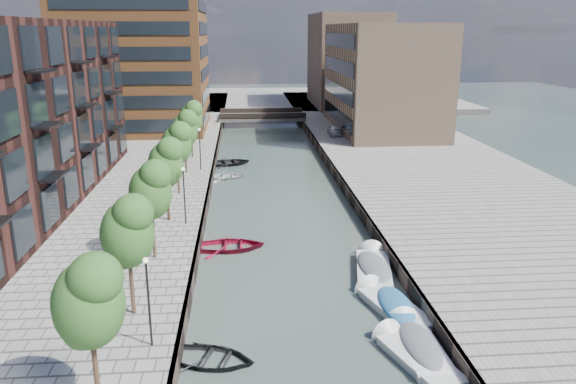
{
  "coord_description": "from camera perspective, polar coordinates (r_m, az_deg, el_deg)",
  "views": [
    {
      "loc": [
        -3.04,
        -14.11,
        14.27
      ],
      "look_at": [
        0.0,
        22.87,
        3.5
      ],
      "focal_mm": 35.0,
      "sensor_mm": 36.0,
      "label": 1
    }
  ],
  "objects": [
    {
      "name": "water",
      "position": [
        56.04,
        -1.43,
        1.43
      ],
      "size": [
        300.0,
        300.0,
        0.0
      ],
      "primitive_type": "plane",
      "color": "#38473F",
      "rests_on": "ground"
    },
    {
      "name": "quay_right",
      "position": [
        58.99,
        14.28,
        2.18
      ],
      "size": [
        20.0,
        140.0,
        1.0
      ],
      "primitive_type": "cube",
      "color": "gray",
      "rests_on": "ground"
    },
    {
      "name": "quay_wall_left",
      "position": [
        55.92,
        -7.69,
        1.78
      ],
      "size": [
        0.25,
        140.0,
        1.0
      ],
      "primitive_type": "cube",
      "color": "#332823",
      "rests_on": "ground"
    },
    {
      "name": "quay_wall_right",
      "position": [
        56.58,
        4.75,
        2.04
      ],
      "size": [
        0.25,
        140.0,
        1.0
      ],
      "primitive_type": "cube",
      "color": "#332823",
      "rests_on": "ground"
    },
    {
      "name": "far_closure",
      "position": [
        114.98,
        -3.19,
        9.28
      ],
      "size": [
        80.0,
        40.0,
        1.0
      ],
      "primitive_type": "cube",
      "color": "gray",
      "rests_on": "ground"
    },
    {
      "name": "apartment_block",
      "position": [
        47.67,
        -25.7,
        7.04
      ],
      "size": [
        8.0,
        38.0,
        14.0
      ],
      "primitive_type": "cube",
      "color": "black",
      "rests_on": "quay_left"
    },
    {
      "name": "tower",
      "position": [
        80.35,
        -15.38,
        16.87
      ],
      "size": [
        18.0,
        18.0,
        30.0
      ],
      "primitive_type": "cube",
      "color": "brown",
      "rests_on": "quay_left"
    },
    {
      "name": "tan_block_near",
      "position": [
        78.71,
        9.51,
        11.4
      ],
      "size": [
        12.0,
        25.0,
        14.0
      ],
      "primitive_type": "cube",
      "color": "#9C7A5F",
      "rests_on": "quay_right"
    },
    {
      "name": "tan_block_far",
      "position": [
        104.0,
        6.02,
        13.2
      ],
      "size": [
        12.0,
        20.0,
        16.0
      ],
      "primitive_type": "cube",
      "color": "#9C7A5F",
      "rests_on": "quay_right"
    },
    {
      "name": "bridge",
      "position": [
        87.12,
        -2.67,
        7.67
      ],
      "size": [
        13.0,
        6.0,
        1.3
      ],
      "color": "gray",
      "rests_on": "ground"
    },
    {
      "name": "tree_0",
      "position": [
        20.93,
        -19.65,
        -10.19
      ],
      "size": [
        2.5,
        2.5,
        5.95
      ],
      "color": "#382619",
      "rests_on": "quay_left"
    },
    {
      "name": "tree_1",
      "position": [
        27.22,
        -16.03,
        -3.7
      ],
      "size": [
        2.5,
        2.5,
        5.95
      ],
      "color": "#382619",
      "rests_on": "quay_left"
    },
    {
      "name": "tree_2",
      "position": [
        33.78,
        -13.83,
        0.32
      ],
      "size": [
        2.5,
        2.5,
        5.95
      ],
      "color": "#382619",
      "rests_on": "quay_left"
    },
    {
      "name": "tree_3",
      "position": [
        40.49,
        -12.34,
        3.02
      ],
      "size": [
        2.5,
        2.5,
        5.95
      ],
      "color": "#382619",
      "rests_on": "quay_left"
    },
    {
      "name": "tree_4",
      "position": [
        47.29,
        -11.28,
        4.95
      ],
      "size": [
        2.5,
        2.5,
        5.95
      ],
      "color": "#382619",
      "rests_on": "quay_left"
    },
    {
      "name": "tree_5",
      "position": [
        54.14,
        -10.49,
        6.39
      ],
      "size": [
        2.5,
        2.5,
        5.95
      ],
      "color": "#382619",
      "rests_on": "quay_left"
    },
    {
      "name": "tree_6",
      "position": [
        61.02,
        -9.86,
        7.5
      ],
      "size": [
        2.5,
        2.5,
        5.95
      ],
      "color": "#382619",
      "rests_on": "quay_left"
    },
    {
      "name": "lamp_0",
      "position": [
        24.94,
        -14.04,
        -9.89
      ],
      "size": [
        0.24,
        0.24,
        4.12
      ],
      "color": "black",
      "rests_on": "quay_left"
    },
    {
      "name": "lamp_1",
      "position": [
        39.82,
        -10.52,
        0.23
      ],
      "size": [
        0.24,
        0.24,
        4.12
      ],
      "color": "black",
      "rests_on": "quay_left"
    },
    {
      "name": "lamp_2",
      "position": [
        55.33,
        -8.95,
        4.78
      ],
      "size": [
        0.24,
        0.24,
        4.12
      ],
      "color": "black",
      "rests_on": "quay_left"
    },
    {
      "name": "sloop_1",
      "position": [
        26.38,
        -7.88,
        -16.74
      ],
      "size": [
        4.81,
        4.05,
        0.85
      ],
      "primitive_type": "imported",
      "rotation": [
        0.0,
        0.0,
        1.26
      ],
      "color": "black",
      "rests_on": "ground"
    },
    {
      "name": "sloop_2",
      "position": [
        38.26,
        -5.93,
        -5.81
      ],
      "size": [
        4.84,
        3.51,
        0.99
      ],
      "primitive_type": "imported",
      "rotation": [
        0.0,
        0.0,
        1.59
      ],
      "color": "maroon",
      "rests_on": "ground"
    },
    {
      "name": "sloop_3",
      "position": [
        56.14,
        -6.32,
        1.36
      ],
      "size": [
        4.46,
        3.41,
        0.86
      ],
      "primitive_type": "imported",
      "rotation": [
        0.0,
        0.0,
        1.68
      ],
      "color": "white",
      "rests_on": "ground"
    },
    {
      "name": "sloop_4",
      "position": [
        61.88,
        -6.06,
        2.76
      ],
      "size": [
        5.68,
        4.72,
        1.01
      ],
      "primitive_type": "imported",
      "rotation": [
        0.0,
        0.0,
        1.85
      ],
      "color": "black",
      "rests_on": "ground"
    },
    {
      "name": "motorboat_1",
      "position": [
        27.72,
        12.94,
        -14.75
      ],
      "size": [
        1.88,
        5.14,
        1.7
      ],
      "color": "white",
      "rests_on": "ground"
    },
    {
      "name": "motorboat_2",
      "position": [
        26.99,
        12.36,
        -15.91
      ],
      "size": [
        3.23,
        5.25,
        1.66
      ],
      "color": "silver",
      "rests_on": "ground"
    },
    {
      "name": "motorboat_3",
      "position": [
        30.82,
        10.37,
        -11.23
      ],
      "size": [
        3.3,
        5.58,
        1.76
      ],
      "color": "silver",
      "rests_on": "ground"
    },
    {
      "name": "motorboat_4",
      "position": [
        35.17,
        8.64,
        -7.54
      ],
      "size": [
        2.94,
        5.95,
        1.9
      ],
      "color": "silver",
      "rests_on": "ground"
    },
    {
      "name": "car",
      "position": [
        73.86,
        4.74,
        6.32
      ],
      "size": [
        1.62,
        3.99,
        1.36
      ],
      "primitive_type": "imported",
      "rotation": [
        0.0,
        0.0,
        -0.01
      ],
      "color": "silver",
      "rests_on": "quay_right"
    }
  ]
}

